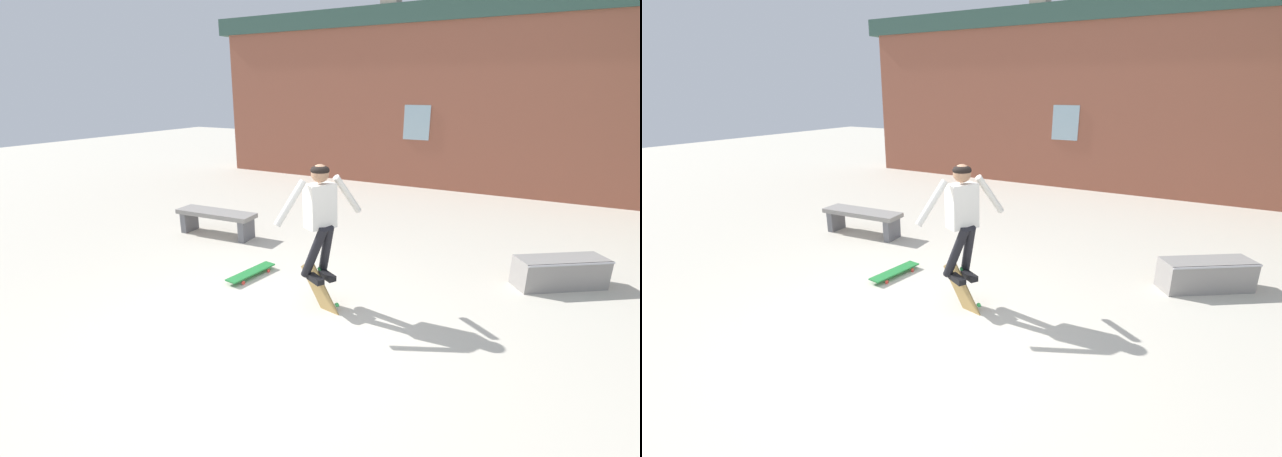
% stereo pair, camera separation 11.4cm
% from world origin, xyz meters
% --- Properties ---
extents(ground_plane, '(40.00, 40.00, 0.00)m').
position_xyz_m(ground_plane, '(0.00, 0.00, 0.00)').
color(ground_plane, beige).
extents(building_backdrop, '(14.49, 0.52, 5.97)m').
position_xyz_m(building_backdrop, '(-0.02, 8.21, 2.43)').
color(building_backdrop, '#93513D').
rests_on(building_backdrop, ground_plane).
extents(park_bench, '(1.56, 0.54, 0.46)m').
position_xyz_m(park_bench, '(-2.75, 2.26, 0.33)').
color(park_bench, gray).
rests_on(park_bench, ground_plane).
extents(skate_ledge, '(1.23, 1.02, 0.42)m').
position_xyz_m(skate_ledge, '(2.88, 2.81, 0.21)').
color(skate_ledge, gray).
rests_on(skate_ledge, ground_plane).
extents(skater, '(0.66, 1.08, 1.42)m').
position_xyz_m(skater, '(0.26, 0.72, 1.23)').
color(skater, silver).
extents(skateboard_flipping, '(0.65, 0.25, 0.74)m').
position_xyz_m(skateboard_flipping, '(0.25, 0.74, 0.21)').
color(skateboard_flipping, '#AD894C').
extents(skateboard_resting, '(0.30, 0.85, 0.08)m').
position_xyz_m(skateboard_resting, '(-1.06, 1.05, 0.07)').
color(skateboard_resting, '#237F38').
rests_on(skateboard_resting, ground_plane).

